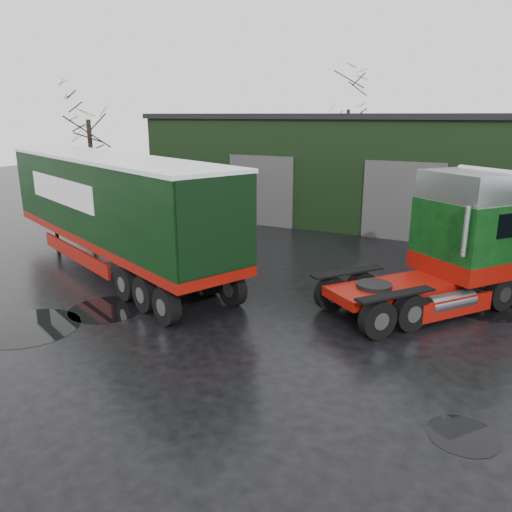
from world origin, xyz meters
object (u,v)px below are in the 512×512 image
(hero_tractor, at_px, (421,244))
(tree_back_a, at_px, (347,133))
(trailer_left, at_px, (112,214))
(tree_left, at_px, (91,147))
(warehouse, at_px, (424,168))

(hero_tractor, relative_size, tree_back_a, 0.77)
(hero_tractor, relative_size, trailer_left, 0.48)
(tree_back_a, bearing_deg, tree_left, -121.43)
(hero_tractor, height_order, trailer_left, trailer_left)
(tree_left, height_order, tree_back_a, tree_back_a)
(tree_left, bearing_deg, hero_tractor, -19.23)
(tree_back_a, bearing_deg, hero_tractor, -67.62)
(tree_left, bearing_deg, trailer_left, -41.98)
(hero_tractor, distance_m, tree_back_a, 27.69)
(warehouse, xyz_separation_m, trailer_left, (-9.50, -16.55, -0.80))
(tree_left, bearing_deg, tree_back_a, 58.57)
(hero_tractor, relative_size, tree_left, 0.86)
(warehouse, distance_m, tree_back_a, 12.90)
(hero_tractor, distance_m, tree_left, 22.86)
(warehouse, height_order, tree_left, tree_left)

